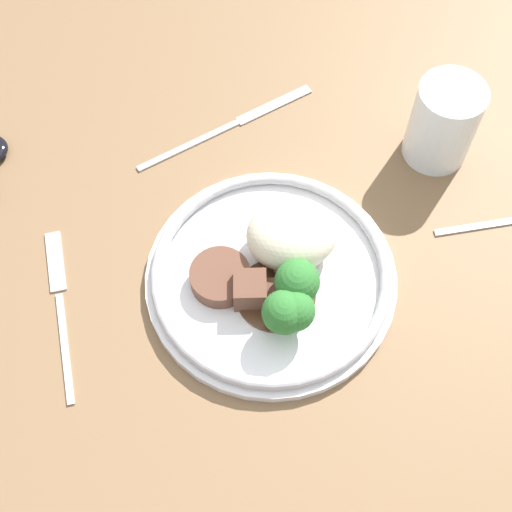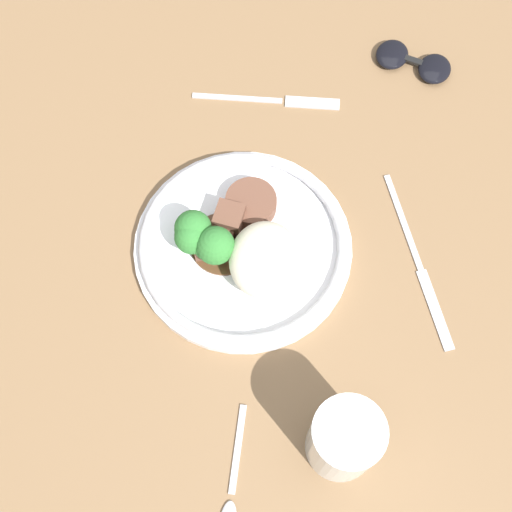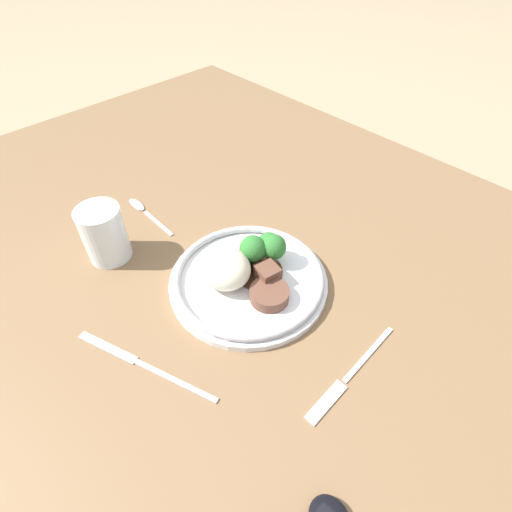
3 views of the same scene
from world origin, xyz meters
TOP-DOWN VIEW (x-y plane):
  - ground_plane at (0.00, 0.00)m, footprint 8.00×8.00m
  - dining_table at (0.00, 0.00)m, footprint 1.55×1.18m
  - plate at (0.00, -0.03)m, footprint 0.25×0.25m
  - juice_glass at (0.21, 0.10)m, footprint 0.07×0.07m
  - fork at (-0.21, -0.00)m, footprint 0.02×0.19m
  - knife at (-0.00, 0.18)m, footprint 0.22×0.09m
  - spoon at (0.28, -0.01)m, footprint 0.15×0.02m

SIDE VIEW (x-z plane):
  - ground_plane at x=0.00m, z-range 0.00..0.00m
  - dining_table at x=0.00m, z-range 0.00..0.05m
  - knife at x=0.00m, z-range 0.05..0.05m
  - fork at x=-0.21m, z-range 0.05..0.05m
  - spoon at x=0.28m, z-range 0.05..0.05m
  - plate at x=0.00m, z-range 0.03..0.10m
  - juice_glass at x=0.21m, z-range 0.04..0.14m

